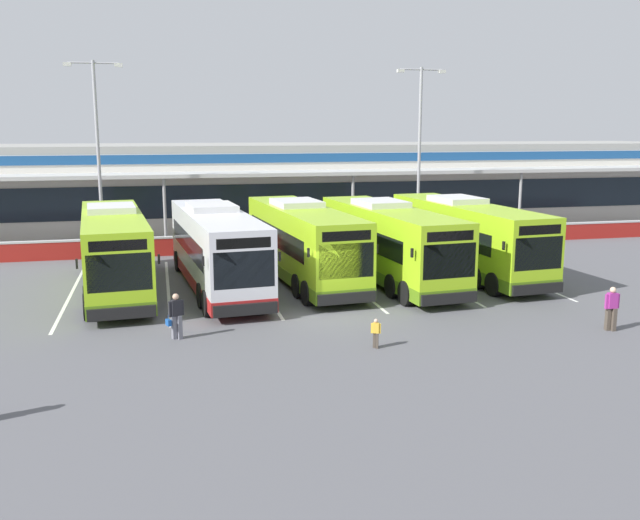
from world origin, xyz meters
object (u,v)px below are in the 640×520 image
at_px(pedestrian_child, 376,332).
at_px(pedestrian_near_bin, 612,307).
at_px(lamp_post_west, 98,144).
at_px(coach_bus_centre, 303,244).
at_px(pedestrian_with_handbag, 176,315).
at_px(lamp_post_centre, 420,142).
at_px(coach_bus_rightmost, 465,238).
at_px(coach_bus_leftmost, 114,252).
at_px(coach_bus_left_centre, 216,250).
at_px(coach_bus_right_centre, 388,244).

relative_size(pedestrian_child, pedestrian_near_bin, 0.62).
bearing_deg(lamp_post_west, coach_bus_centre, -47.51).
distance_m(pedestrian_with_handbag, lamp_post_centre, 25.80).
height_order(coach_bus_rightmost, pedestrian_child, coach_bus_rightmost).
xyz_separation_m(coach_bus_leftmost, lamp_post_west, (-1.29, 11.17, 4.50)).
bearing_deg(coach_bus_leftmost, lamp_post_centre, 31.30).
height_order(coach_bus_left_centre, coach_bus_centre, same).
relative_size(coach_bus_right_centre, pedestrian_child, 12.27).
distance_m(coach_bus_leftmost, pedestrian_with_handbag, 8.36).
height_order(coach_bus_left_centre, coach_bus_right_centre, same).
bearing_deg(coach_bus_rightmost, coach_bus_centre, 178.31).
bearing_deg(coach_bus_rightmost, pedestrian_near_bin, -85.13).
distance_m(coach_bus_centre, coach_bus_rightmost, 8.27).
xyz_separation_m(coach_bus_left_centre, coach_bus_right_centre, (8.10, -0.14, 0.00)).
bearing_deg(coach_bus_centre, lamp_post_centre, 47.69).
bearing_deg(coach_bus_left_centre, coach_bus_right_centre, -0.96).
height_order(coach_bus_leftmost, coach_bus_right_centre, same).
xyz_separation_m(pedestrian_near_bin, lamp_post_west, (-19.09, 21.61, 5.42)).
bearing_deg(coach_bus_right_centre, coach_bus_left_centre, 179.04).
relative_size(pedestrian_with_handbag, lamp_post_centre, 0.15).
xyz_separation_m(coach_bus_left_centre, pedestrian_near_bin, (13.31, -9.94, -0.91)).
bearing_deg(coach_bus_leftmost, pedestrian_with_handbag, -72.85).
xyz_separation_m(coach_bus_leftmost, lamp_post_centre, (18.68, 11.36, 4.50)).
distance_m(coach_bus_left_centre, coach_bus_right_centre, 8.11).
relative_size(coach_bus_centre, lamp_post_centre, 1.12).
xyz_separation_m(coach_bus_rightmost, lamp_post_centre, (1.78, 11.28, 4.50)).
height_order(coach_bus_centre, pedestrian_with_handbag, coach_bus_centre).
relative_size(coach_bus_centre, pedestrian_near_bin, 7.61).
bearing_deg(coach_bus_right_centre, coach_bus_centre, 166.27).
relative_size(coach_bus_leftmost, coach_bus_rightmost, 1.00).
relative_size(coach_bus_right_centre, lamp_post_west, 1.12).
bearing_deg(pedestrian_with_handbag, coach_bus_centre, 53.18).
relative_size(coach_bus_leftmost, coach_bus_right_centre, 1.00).
bearing_deg(coach_bus_rightmost, coach_bus_left_centre, -177.30).
bearing_deg(lamp_post_west, pedestrian_near_bin, -48.54).
xyz_separation_m(coach_bus_right_centre, pedestrian_child, (-3.69, -9.82, -1.24)).
height_order(coach_bus_leftmost, pedestrian_near_bin, coach_bus_leftmost).
height_order(coach_bus_rightmost, pedestrian_near_bin, coach_bus_rightmost).
bearing_deg(coach_bus_rightmost, coach_bus_leftmost, -179.72).
bearing_deg(coach_bus_centre, pedestrian_near_bin, -49.61).
relative_size(coach_bus_centre, coach_bus_rightmost, 1.00).
xyz_separation_m(coach_bus_right_centre, coach_bus_rightmost, (4.31, 0.72, 0.00)).
bearing_deg(coach_bus_rightmost, lamp_post_west, 148.65).
xyz_separation_m(coach_bus_leftmost, pedestrian_near_bin, (17.80, -10.44, -0.91)).
distance_m(coach_bus_rightmost, lamp_post_centre, 12.27).
bearing_deg(pedestrian_near_bin, coach_bus_leftmost, 149.60).
height_order(lamp_post_west, lamp_post_centre, same).
bearing_deg(pedestrian_with_handbag, lamp_post_centre, 49.93).
relative_size(coach_bus_leftmost, pedestrian_near_bin, 7.61).
bearing_deg(lamp_post_centre, coach_bus_centre, -132.31).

